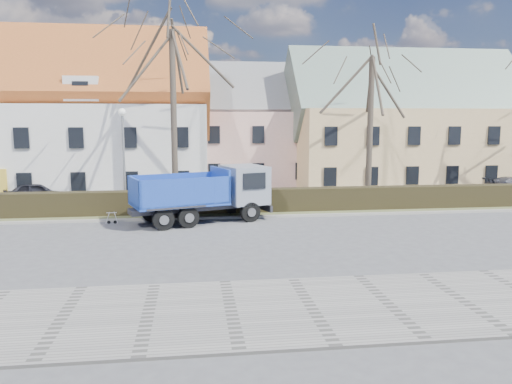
{
  "coord_description": "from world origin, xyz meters",
  "views": [
    {
      "loc": [
        -0.98,
        -21.45,
        5.23
      ],
      "look_at": [
        2.2,
        3.24,
        1.6
      ],
      "focal_mm": 35.0,
      "sensor_mm": 36.0,
      "label": 1
    }
  ],
  "objects": [
    {
      "name": "building_pink",
      "position": [
        4.0,
        20.0,
        4.0
      ],
      "size": [
        10.8,
        8.8,
        8.0
      ],
      "primitive_type": null,
      "color": "#D6A497",
      "rests_on": "ground"
    },
    {
      "name": "curb_far",
      "position": [
        0.0,
        4.6,
        0.06
      ],
      "size": [
        80.0,
        0.3,
        0.12
      ],
      "primitive_type": "cube",
      "color": "gray",
      "rests_on": "ground"
    },
    {
      "name": "tree_1",
      "position": [
        -2.0,
        8.5,
        6.33
      ],
      "size": [
        9.2,
        9.2,
        12.65
      ],
      "primitive_type": null,
      "color": "#3C3329",
      "rests_on": "ground"
    },
    {
      "name": "cart_frame",
      "position": [
        -5.26,
        4.01,
        0.33
      ],
      "size": [
        0.73,
        0.43,
        0.66
      ],
      "primitive_type": null,
      "rotation": [
        0.0,
        0.0,
        0.03
      ],
      "color": "silver",
      "rests_on": "ground"
    },
    {
      "name": "grass_strip",
      "position": [
        0.0,
        6.2,
        0.05
      ],
      "size": [
        80.0,
        3.0,
        0.1
      ],
      "primitive_type": "cube",
      "color": "#515731",
      "rests_on": "ground"
    },
    {
      "name": "parked_car_a",
      "position": [
        -10.7,
        11.18,
        0.66
      ],
      "size": [
        4.15,
        2.36,
        1.33
      ],
      "primitive_type": "imported",
      "rotation": [
        0.0,
        0.0,
        1.79
      ],
      "color": "black",
      "rests_on": "ground"
    },
    {
      "name": "dump_truck",
      "position": [
        -0.77,
        3.85,
        1.45
      ],
      "size": [
        7.75,
        4.85,
        2.91
      ],
      "primitive_type": null,
      "rotation": [
        0.0,
        0.0,
        0.32
      ],
      "color": "#16379A",
      "rests_on": "ground"
    },
    {
      "name": "ground",
      "position": [
        0.0,
        0.0,
        0.0
      ],
      "size": [
        120.0,
        120.0,
        0.0
      ],
      "primitive_type": "plane",
      "color": "#4B4B4E"
    },
    {
      "name": "building_white",
      "position": [
        -13.0,
        16.0,
        4.75
      ],
      "size": [
        26.8,
        10.8,
        9.5
      ],
      "primitive_type": null,
      "color": "silver",
      "rests_on": "ground"
    },
    {
      "name": "hedge",
      "position": [
        0.0,
        6.0,
        0.65
      ],
      "size": [
        60.0,
        0.9,
        1.3
      ],
      "primitive_type": "cube",
      "color": "black",
      "rests_on": "ground"
    },
    {
      "name": "streetlight",
      "position": [
        -4.75,
        7.0,
        2.95
      ],
      "size": [
        0.46,
        0.46,
        5.91
      ],
      "primitive_type": null,
      "color": "gray",
      "rests_on": "ground"
    },
    {
      "name": "tree_2",
      "position": [
        10.0,
        8.5,
        5.5
      ],
      "size": [
        8.0,
        8.0,
        11.0
      ],
      "primitive_type": null,
      "color": "#3C3329",
      "rests_on": "ground"
    },
    {
      "name": "building_yellow",
      "position": [
        16.0,
        17.0,
        4.25
      ],
      "size": [
        18.8,
        10.8,
        8.5
      ],
      "primitive_type": null,
      "color": "tan",
      "rests_on": "ground"
    },
    {
      "name": "sidewalk_near",
      "position": [
        0.0,
        -8.5,
        0.04
      ],
      "size": [
        80.0,
        5.0,
        0.08
      ],
      "primitive_type": "cube",
      "color": "gray",
      "rests_on": "ground"
    }
  ]
}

